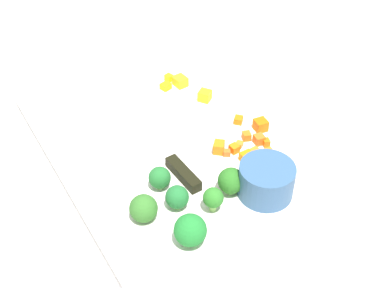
% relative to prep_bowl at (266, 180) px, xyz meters
% --- Properties ---
extents(ground_plane, '(4.00, 4.00, 0.00)m').
position_rel_prep_bowl_xyz_m(ground_plane, '(0.13, 0.04, -0.04)').
color(ground_plane, gray).
extents(cutting_board, '(0.53, 0.40, 0.01)m').
position_rel_prep_bowl_xyz_m(cutting_board, '(0.13, 0.04, -0.03)').
color(cutting_board, white).
rests_on(cutting_board, ground_plane).
extents(prep_bowl, '(0.08, 0.08, 0.05)m').
position_rel_prep_bowl_xyz_m(prep_bowl, '(0.00, 0.00, 0.00)').
color(prep_bowl, '#365B85').
rests_on(prep_bowl, cutting_board).
extents(chef_knife, '(0.32, 0.04, 0.02)m').
position_rel_prep_bowl_xyz_m(chef_knife, '(0.16, 0.09, -0.02)').
color(chef_knife, silver).
rests_on(chef_knife, cutting_board).
extents(carrot_dice_0, '(0.02, 0.02, 0.01)m').
position_rel_prep_bowl_xyz_m(carrot_dice_0, '(0.11, -0.05, -0.02)').
color(carrot_dice_0, orange).
rests_on(carrot_dice_0, cutting_board).
extents(carrot_dice_1, '(0.01, 0.02, 0.01)m').
position_rel_prep_bowl_xyz_m(carrot_dice_1, '(0.10, -0.03, -0.02)').
color(carrot_dice_1, orange).
rests_on(carrot_dice_1, cutting_board).
extents(carrot_dice_2, '(0.01, 0.01, 0.01)m').
position_rel_prep_bowl_xyz_m(carrot_dice_2, '(0.08, -0.06, -0.02)').
color(carrot_dice_2, orange).
rests_on(carrot_dice_2, cutting_board).
extents(carrot_dice_3, '(0.02, 0.02, 0.01)m').
position_rel_prep_bowl_xyz_m(carrot_dice_3, '(0.15, -0.06, -0.02)').
color(carrot_dice_3, orange).
rests_on(carrot_dice_3, cutting_board).
extents(carrot_dice_4, '(0.02, 0.02, 0.01)m').
position_rel_prep_bowl_xyz_m(carrot_dice_4, '(0.07, -0.03, -0.02)').
color(carrot_dice_4, orange).
rests_on(carrot_dice_4, cutting_board).
extents(carrot_dice_5, '(0.02, 0.02, 0.02)m').
position_rel_prep_bowl_xyz_m(carrot_dice_5, '(0.12, -0.08, -0.02)').
color(carrot_dice_5, orange).
rests_on(carrot_dice_5, cutting_board).
extents(carrot_dice_6, '(0.02, 0.02, 0.01)m').
position_rel_prep_bowl_xyz_m(carrot_dice_6, '(0.07, -0.02, -0.02)').
color(carrot_dice_6, orange).
rests_on(carrot_dice_6, cutting_board).
extents(carrot_dice_7, '(0.02, 0.02, 0.01)m').
position_rel_prep_bowl_xyz_m(carrot_dice_7, '(0.09, -0.06, -0.02)').
color(carrot_dice_7, orange).
rests_on(carrot_dice_7, cutting_board).
extents(carrot_dice_8, '(0.02, 0.02, 0.02)m').
position_rel_prep_bowl_xyz_m(carrot_dice_8, '(0.11, 0.01, -0.02)').
color(carrot_dice_8, orange).
rests_on(carrot_dice_8, cutting_board).
extents(carrot_dice_9, '(0.01, 0.01, 0.01)m').
position_rel_prep_bowl_xyz_m(carrot_dice_9, '(0.06, -0.05, -0.02)').
color(carrot_dice_9, orange).
rests_on(carrot_dice_9, cutting_board).
extents(carrot_dice_10, '(0.01, 0.01, 0.01)m').
position_rel_prep_bowl_xyz_m(carrot_dice_10, '(0.09, -0.01, -0.02)').
color(carrot_dice_10, orange).
rests_on(carrot_dice_10, cutting_board).
extents(carrot_dice_11, '(0.01, 0.01, 0.01)m').
position_rel_prep_bowl_xyz_m(carrot_dice_11, '(0.09, 0.00, -0.02)').
color(carrot_dice_11, orange).
rests_on(carrot_dice_11, cutting_board).
extents(pepper_dice_0, '(0.03, 0.02, 0.02)m').
position_rel_prep_bowl_xyz_m(pepper_dice_0, '(0.29, -0.03, -0.02)').
color(pepper_dice_0, yellow).
rests_on(pepper_dice_0, cutting_board).
extents(pepper_dice_1, '(0.02, 0.01, 0.01)m').
position_rel_prep_bowl_xyz_m(pepper_dice_1, '(0.32, -0.02, -0.02)').
color(pepper_dice_1, yellow).
rests_on(pepper_dice_1, cutting_board).
extents(pepper_dice_2, '(0.02, 0.02, 0.01)m').
position_rel_prep_bowl_xyz_m(pepper_dice_2, '(0.30, -0.00, -0.02)').
color(pepper_dice_2, yellow).
rests_on(pepper_dice_2, cutting_board).
extents(pepper_dice_3, '(0.03, 0.03, 0.02)m').
position_rel_prep_bowl_xyz_m(pepper_dice_3, '(0.23, -0.04, -0.02)').
color(pepper_dice_3, yellow).
rests_on(pepper_dice_3, cutting_board).
extents(broccoli_floret_0, '(0.03, 0.03, 0.04)m').
position_rel_prep_bowl_xyz_m(broccoli_floret_0, '(0.01, 0.08, -0.00)').
color(broccoli_floret_0, '#89C25D').
rests_on(broccoli_floret_0, cutting_board).
extents(broccoli_floret_1, '(0.03, 0.03, 0.04)m').
position_rel_prep_bowl_xyz_m(broccoli_floret_1, '(0.04, 0.12, -0.01)').
color(broccoli_floret_1, '#90C055').
rests_on(broccoli_floret_1, cutting_board).
extents(broccoli_floret_2, '(0.04, 0.04, 0.04)m').
position_rel_prep_bowl_xyz_m(broccoli_floret_2, '(0.05, 0.17, -0.01)').
color(broccoli_floret_2, '#8BC35A').
rests_on(broccoli_floret_2, cutting_board).
extents(broccoli_floret_3, '(0.04, 0.04, 0.05)m').
position_rel_prep_bowl_xyz_m(broccoli_floret_3, '(-0.02, 0.14, -0.00)').
color(broccoli_floret_3, '#85BE54').
rests_on(broccoli_floret_3, cutting_board).
extents(broccoli_floret_4, '(0.04, 0.04, 0.04)m').
position_rel_prep_bowl_xyz_m(broccoli_floret_4, '(0.03, 0.04, -0.00)').
color(broccoli_floret_4, '#86BD64').
rests_on(broccoli_floret_4, cutting_board).
extents(broccoli_floret_5, '(0.03, 0.03, 0.03)m').
position_rel_prep_bowl_xyz_m(broccoli_floret_5, '(0.09, 0.12, -0.01)').
color(broccoli_floret_5, '#94C067').
rests_on(broccoli_floret_5, cutting_board).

